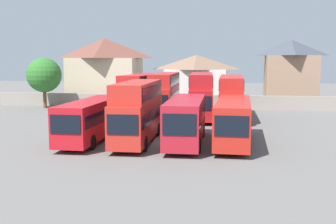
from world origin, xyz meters
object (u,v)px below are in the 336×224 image
Objects in this scene: house_terrace_right at (291,72)px; bus_2 at (138,109)px; bus_6 at (165,93)px; house_terrace_centre at (196,79)px; bus_5 at (142,93)px; bus_1 at (92,118)px; bus_7 at (201,93)px; tree_left_of_lot at (44,75)px; bus_3 at (186,118)px; bus_4 at (233,119)px; bus_8 at (231,95)px; house_terrace_left at (105,70)px.

bus_2 is at bearing -116.57° from house_terrace_right.
house_terrace_centre reaches higher than bus_6.
bus_6 is (2.55, 0.12, 0.07)m from bus_5.
bus_2 is at bearing 15.91° from bus_5.
bus_5 reaches higher than bus_1.
tree_left_of_lot reaches higher than bus_7.
bus_6 is at bearing -97.86° from house_terrace_centre.
bus_6 is 1.04× the size of bus_7.
house_terrace_right reaches higher than bus_6.
bus_2 is at bearing -92.63° from bus_3.
bus_8 is (-0.28, 13.62, 0.73)m from bus_4.
bus_1 is at bearing -86.82° from bus_4.
bus_3 is 1.10× the size of house_terrace_right.
house_terrace_centre is (5.80, 30.32, 1.81)m from bus_1.
bus_5 is (1.05, 14.29, 0.88)m from bus_1.
bus_1 is 1.06× the size of bus_2.
bus_2 is 1.11× the size of house_terrace_centre.
house_terrace_left is (-15.89, 15.53, 2.16)m from bus_7.
house_terrace_centre is at bearing 3.45° from house_terrace_left.
bus_5 is 25.13m from house_terrace_right.
house_terrace_centre is at bearing -176.38° from house_terrace_right.
house_terrace_centre is at bearing -176.48° from bus_7.
bus_3 is at bearing 87.81° from bus_1.
house_terrace_left reaches higher than bus_7.
tree_left_of_lot reaches higher than bus_2.
bus_4 is 1.15× the size of house_terrace_centre.
bus_7 is 16.51m from house_terrace_centre.
house_terrace_right reaches higher than bus_5.
tree_left_of_lot is at bearing -163.25° from house_terrace_right.
tree_left_of_lot reaches higher than bus_4.
bus_4 is 0.96× the size of bus_6.
house_terrace_left reaches higher than bus_4.
bus_4 is (11.33, 0.37, 0.07)m from bus_1.
bus_8 is at bearing 141.25° from bus_1.
house_terrace_left is (-9.13, 15.19, 2.23)m from bus_5.
bus_1 is 0.98× the size of bus_5.
bus_3 is at bearing 87.08° from bus_2.
bus_2 is at bearing -1.21° from bus_6.
bus_5 is at bearing 175.37° from bus_1.
bus_7 reaches higher than bus_2.
bus_3 is 33.69m from house_terrace_right.
house_terrace_right is at bearing 151.61° from bus_2.
bus_8 is 26.09m from tree_left_of_lot.
bus_1 is 1.61× the size of tree_left_of_lot.
house_terrace_centre reaches higher than bus_1.
bus_1 is 1.17× the size of house_terrace_right.
bus_4 is 13.64m from bus_8.
bus_2 is 7.53m from bus_4.
tree_left_of_lot is at bearing -146.89° from bus_1.
bus_4 is (7.48, 0.53, -0.77)m from bus_2.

